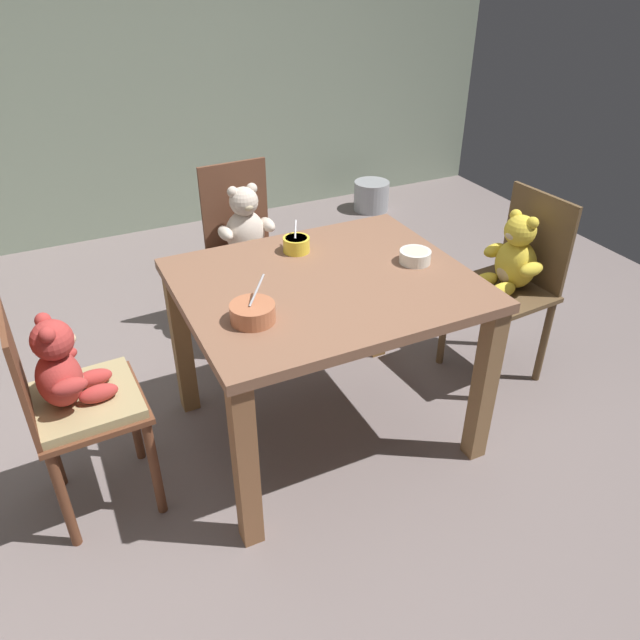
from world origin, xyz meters
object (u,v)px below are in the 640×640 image
teddy_chair_near_left (70,389)px  porridge_bowl_yellow_far_center (295,244)px  dining_table (326,307)px  porridge_bowl_terracotta_near_left (253,312)px  teddy_chair_near_right (512,269)px  teddy_chair_far_center (247,237)px  porridge_bowl_white_near_right (415,256)px  metal_pail (371,196)px

teddy_chair_near_left → porridge_bowl_yellow_far_center: size_ratio=7.46×
dining_table → teddy_chair_near_left: size_ratio=1.26×
porridge_bowl_terracotta_near_left → dining_table: bearing=23.9°
teddy_chair_near_right → teddy_chair_far_center: 1.31m
teddy_chair_far_center → porridge_bowl_white_near_right: bearing=20.7°
porridge_bowl_terracotta_near_left → porridge_bowl_yellow_far_center: porridge_bowl_terracotta_near_left is taller
dining_table → metal_pail: 2.65m
dining_table → teddy_chair_near_left: teddy_chair_near_left is taller
teddy_chair_far_center → porridge_bowl_yellow_far_center: teddy_chair_far_center is taller
dining_table → teddy_chair_near_left: (-0.97, 0.01, -0.08)m
teddy_chair_near_left → metal_pail: teddy_chair_near_left is taller
teddy_chair_near_left → teddy_chair_near_right: bearing=-1.7°
dining_table → porridge_bowl_yellow_far_center: porridge_bowl_yellow_far_center is taller
teddy_chair_far_center → porridge_bowl_terracotta_near_left: teddy_chair_far_center is taller
metal_pail → porridge_bowl_terracotta_near_left: bearing=-128.2°
teddy_chair_near_right → metal_pail: 2.22m
teddy_chair_near_left → porridge_bowl_white_near_right: teddy_chair_near_left is taller
teddy_chair_near_left → porridge_bowl_terracotta_near_left: size_ratio=5.62×
teddy_chair_near_right → teddy_chair_near_left: bearing=-3.5°
porridge_bowl_white_near_right → teddy_chair_near_right: bearing=5.5°
porridge_bowl_white_near_right → porridge_bowl_terracotta_near_left: bearing=-169.8°
teddy_chair_near_left → porridge_bowl_terracotta_near_left: porridge_bowl_terracotta_near_left is taller
dining_table → teddy_chair_near_left: 0.97m
porridge_bowl_white_near_right → metal_pail: bearing=63.6°
dining_table → porridge_bowl_yellow_far_center: bearing=90.9°
dining_table → teddy_chair_far_center: size_ratio=1.21×
teddy_chair_near_right → teddy_chair_far_center: bearing=-45.3°
teddy_chair_far_center → dining_table: bearing=-2.1°
teddy_chair_near_left → porridge_bowl_terracotta_near_left: (0.61, -0.16, 0.24)m
teddy_chair_near_right → metal_pail: teddy_chair_near_right is taller
teddy_chair_near_left → teddy_chair_far_center: teddy_chair_far_center is taller
porridge_bowl_terracotta_near_left → metal_pail: (1.82, 2.31, -0.67)m
teddy_chair_near_left → porridge_bowl_white_near_right: size_ratio=6.94×
teddy_chair_far_center → teddy_chair_near_left: bearing=-50.0°
dining_table → porridge_bowl_yellow_far_center: size_ratio=9.37×
teddy_chair_near_left → metal_pail: 3.27m
dining_table → teddy_chair_near_right: size_ratio=1.22×
porridge_bowl_yellow_far_center → metal_pail: size_ratio=0.42×
porridge_bowl_terracotta_near_left → metal_pail: size_ratio=0.56×
dining_table → teddy_chair_far_center: (-0.01, 0.89, -0.06)m
teddy_chair_near_right → porridge_bowl_terracotta_near_left: size_ratio=5.77×
teddy_chair_far_center → porridge_bowl_yellow_far_center: 0.65m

